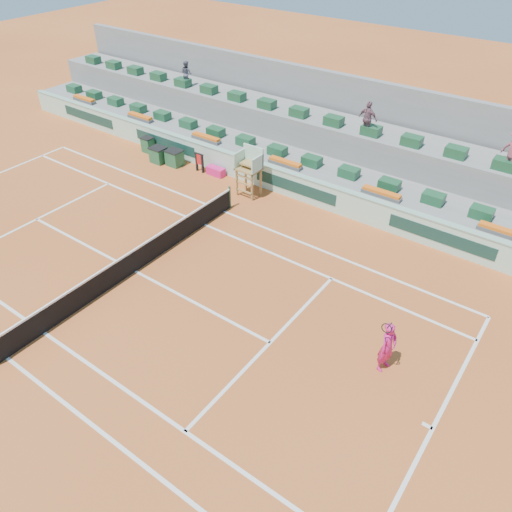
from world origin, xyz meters
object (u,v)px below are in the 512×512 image
(umpire_chair, at_px, (250,165))
(drink_cooler_a, at_px, (175,158))
(tennis_player, at_px, (387,347))
(player_bag, at_px, (216,171))

(umpire_chair, bearing_deg, drink_cooler_a, 178.47)
(drink_cooler_a, relative_size, tennis_player, 0.37)
(drink_cooler_a, bearing_deg, player_bag, 9.21)
(player_bag, height_order, tennis_player, tennis_player)
(umpire_chair, xyz_separation_m, tennis_player, (9.84, -6.27, -0.63))
(player_bag, bearing_deg, drink_cooler_a, -170.79)
(umpire_chair, relative_size, drink_cooler_a, 2.84)
(player_bag, bearing_deg, tennis_player, -28.68)
(tennis_player, bearing_deg, umpire_chair, 147.50)
(player_bag, xyz_separation_m, drink_cooler_a, (-2.50, -0.41, 0.21))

